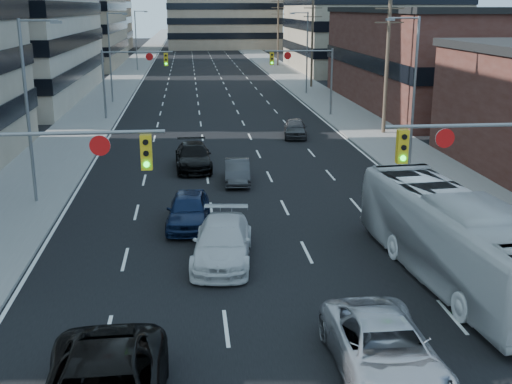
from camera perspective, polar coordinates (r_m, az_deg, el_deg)
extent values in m
cube|color=black|center=(142.08, -4.98, 12.23)|extent=(18.00, 300.00, 0.02)
cube|color=slate|center=(142.32, -9.72, 12.10)|extent=(5.00, 300.00, 0.15)
cube|color=slate|center=(142.76, -0.25, 12.33)|extent=(5.00, 300.00, 0.15)
cube|color=gray|center=(113.75, -17.34, 14.66)|extent=(20.00, 30.00, 16.00)
cube|color=#472119|center=(67.46, 17.73, 11.13)|extent=(20.00, 30.00, 9.00)
cube|color=gray|center=(103.55, 9.87, 14.51)|extent=(22.00, 28.00, 14.00)
cube|color=#ADA089|center=(153.83, -16.05, 15.71)|extent=(24.00, 24.00, 20.00)
cube|color=gray|center=(145.97, 8.05, 14.59)|extent=(22.00, 22.00, 12.00)
cylinder|color=slate|center=(20.48, -17.25, 5.00)|extent=(6.50, 0.12, 0.12)
cube|color=gold|center=(20.26, -9.72, 3.50)|extent=(0.35, 0.28, 1.10)
cylinder|color=black|center=(20.03, -9.80, 4.38)|extent=(0.18, 0.06, 0.18)
cylinder|color=black|center=(20.10, -9.75, 3.40)|extent=(0.18, 0.06, 0.18)
cylinder|color=#0CE526|center=(20.18, -9.70, 2.43)|extent=(0.18, 0.06, 0.18)
cylinder|color=white|center=(20.32, -13.71, 4.03)|extent=(0.64, 0.06, 0.64)
cylinder|color=slate|center=(22.21, 19.50, 5.62)|extent=(6.50, 0.12, 0.12)
cube|color=gold|center=(21.33, 12.87, 3.96)|extent=(0.35, 0.28, 1.10)
cylinder|color=black|center=(21.12, 13.06, 4.80)|extent=(0.18, 0.06, 0.18)
cylinder|color=black|center=(21.19, 13.00, 3.87)|extent=(0.18, 0.06, 0.18)
cylinder|color=#0CE526|center=(21.26, 12.95, 2.95)|extent=(0.18, 0.06, 0.18)
cylinder|color=white|center=(21.75, 16.44, 4.61)|extent=(0.64, 0.06, 0.64)
cylinder|color=slate|center=(57.57, -13.37, 9.21)|extent=(0.18, 0.18, 6.00)
cylinder|color=slate|center=(57.02, -10.50, 12.14)|extent=(6.00, 0.12, 0.12)
cube|color=gold|center=(56.93, -8.01, 11.59)|extent=(0.35, 0.28, 1.10)
cylinder|color=black|center=(56.75, -8.03, 11.93)|extent=(0.18, 0.06, 0.18)
cylinder|color=black|center=(56.78, -8.01, 11.57)|extent=(0.18, 0.06, 0.18)
cylinder|color=#0CE526|center=(56.80, -8.00, 11.22)|extent=(0.18, 0.06, 0.18)
cylinder|color=white|center=(56.95, -9.45, 11.78)|extent=(0.64, 0.06, 0.64)
cylinder|color=slate|center=(58.51, 6.72, 9.63)|extent=(0.18, 0.18, 6.00)
cylinder|color=slate|center=(57.69, 3.84, 12.41)|extent=(6.00, 0.12, 0.12)
cube|color=gold|center=(57.38, 1.41, 11.77)|extent=(0.35, 0.28, 1.10)
cylinder|color=black|center=(57.19, 1.43, 12.10)|extent=(0.18, 0.06, 0.18)
cylinder|color=black|center=(57.22, 1.43, 11.76)|extent=(0.18, 0.06, 0.18)
cylinder|color=#0CE526|center=(57.24, 1.43, 11.41)|extent=(0.18, 0.06, 0.18)
cylinder|color=white|center=(57.52, 2.83, 12.01)|extent=(0.64, 0.06, 0.64)
cylinder|color=#4C3D2D|center=(50.18, 11.58, 11.23)|extent=(0.28, 0.28, 11.00)
cube|color=#4C3D2D|center=(50.02, 11.84, 15.68)|extent=(2.20, 0.10, 0.10)
cube|color=#4C3D2D|center=(50.03, 11.77, 14.54)|extent=(2.20, 0.10, 0.10)
cylinder|color=#4C3D2D|center=(79.26, 5.02, 13.17)|extent=(0.28, 0.28, 11.00)
cube|color=#4C3D2D|center=(79.16, 5.09, 15.99)|extent=(2.20, 0.10, 0.10)
cube|color=#4C3D2D|center=(79.17, 5.07, 15.26)|extent=(2.20, 0.10, 0.10)
cylinder|color=#4C3D2D|center=(108.84, 1.97, 14.00)|extent=(0.28, 0.28, 11.00)
cube|color=#4C3D2D|center=(108.77, 1.99, 16.58)|extent=(2.20, 0.10, 0.10)
cube|color=#4C3D2D|center=(108.77, 1.99, 16.05)|extent=(2.20, 0.10, 0.10)
cube|color=#4C3D2D|center=(108.77, 1.98, 15.53)|extent=(2.20, 0.10, 0.10)
cylinder|color=slate|center=(33.05, -19.63, 6.50)|extent=(0.16, 0.16, 9.00)
cylinder|color=slate|center=(32.48, -18.78, 14.25)|extent=(1.80, 0.10, 0.10)
cube|color=slate|center=(32.32, -17.35, 14.22)|extent=(0.50, 0.22, 0.14)
cylinder|color=slate|center=(67.37, -12.84, 11.47)|extent=(0.16, 0.16, 9.00)
cylinder|color=slate|center=(67.09, -12.29, 15.25)|extent=(1.80, 0.10, 0.10)
cube|color=slate|center=(67.02, -11.59, 15.23)|extent=(0.50, 0.22, 0.14)
cylinder|color=slate|center=(102.16, -10.61, 13.05)|extent=(0.16, 0.16, 9.00)
cylinder|color=slate|center=(101.97, -10.22, 15.54)|extent=(1.80, 0.10, 0.10)
cube|color=slate|center=(101.92, -9.75, 15.51)|extent=(0.50, 0.22, 0.14)
cylinder|color=slate|center=(39.37, 13.87, 8.36)|extent=(0.16, 0.16, 9.00)
cylinder|color=slate|center=(38.76, 13.02, 14.84)|extent=(1.80, 0.10, 0.10)
cube|color=slate|center=(38.51, 11.84, 14.78)|extent=(0.50, 0.22, 0.14)
cylinder|color=slate|center=(73.12, 4.56, 12.15)|extent=(0.16, 0.16, 9.00)
cylinder|color=slate|center=(72.79, 3.92, 15.61)|extent=(1.80, 0.10, 0.10)
cube|color=slate|center=(72.66, 3.27, 15.56)|extent=(0.50, 0.22, 0.14)
imported|color=silver|center=(24.82, -2.99, -4.46)|extent=(2.80, 5.58, 1.56)
imported|color=#B7B6BB|center=(17.74, 11.38, -13.66)|extent=(2.58, 5.60, 1.56)
imported|color=silver|center=(23.89, 17.16, -3.91)|extent=(3.71, 11.74, 3.22)
imported|color=#0E1B39|center=(28.84, -6.03, -1.58)|extent=(2.13, 4.64, 1.54)
imported|color=#2F2F32|center=(35.91, -1.68, 1.84)|extent=(1.57, 3.97, 1.29)
imported|color=black|center=(39.20, -5.61, 3.16)|extent=(2.30, 5.29, 1.51)
imported|color=#303033|center=(48.77, 3.50, 5.70)|extent=(2.17, 4.28, 1.40)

